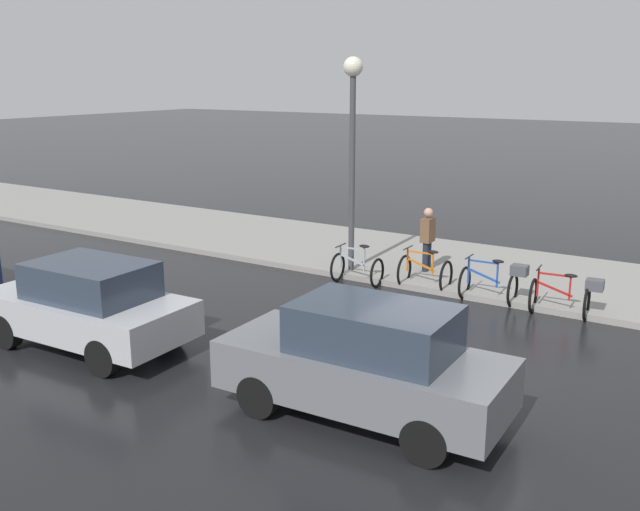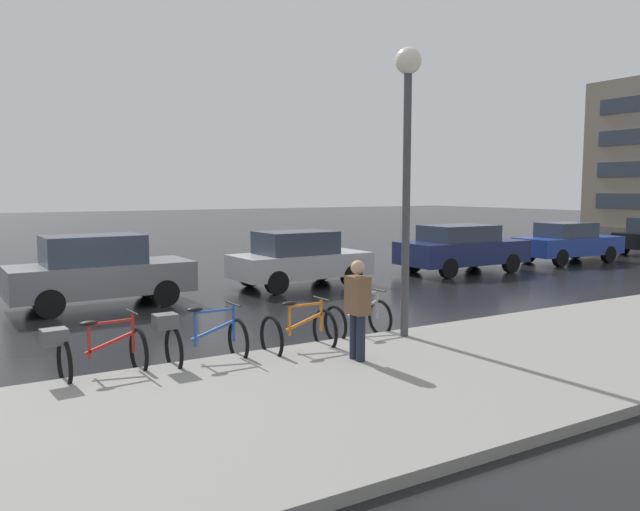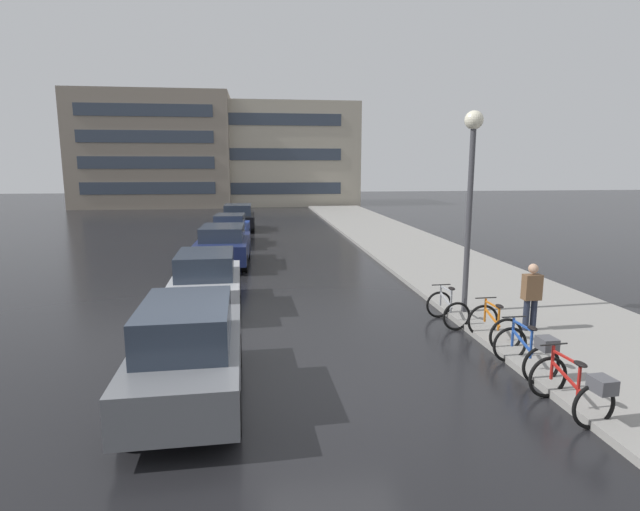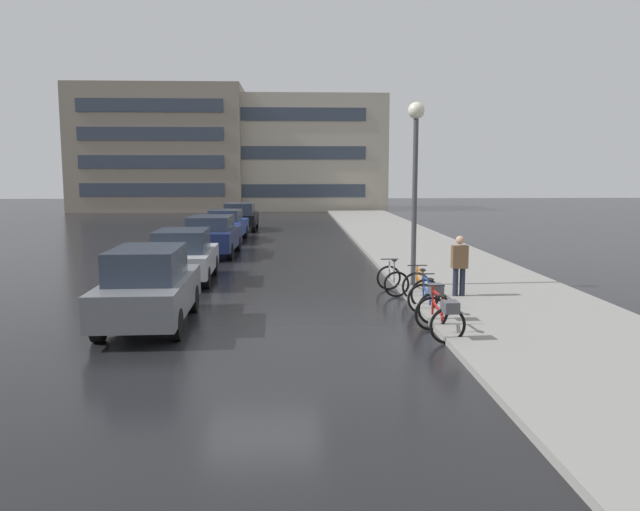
{
  "view_description": "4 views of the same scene",
  "coord_description": "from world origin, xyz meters",
  "px_view_note": "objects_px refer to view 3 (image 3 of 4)",
  "views": [
    {
      "loc": [
        -10.72,
        -4.15,
        4.79
      ],
      "look_at": [
        0.1,
        2.69,
        1.55
      ],
      "focal_mm": 40.0,
      "sensor_mm": 36.0,
      "label": 1
    },
    {
      "loc": [
        12.75,
        -2.71,
        2.78
      ],
      "look_at": [
        0.73,
        4.5,
        1.29
      ],
      "focal_mm": 35.0,
      "sensor_mm": 36.0,
      "label": 2
    },
    {
      "loc": [
        -1.24,
        -7.73,
        3.86
      ],
      "look_at": [
        0.38,
        5.25,
        1.53
      ],
      "focal_mm": 28.0,
      "sensor_mm": 36.0,
      "label": 3
    },
    {
      "loc": [
        0.7,
        -13.02,
        3.28
      ],
      "look_at": [
        1.36,
        2.86,
        1.18
      ],
      "focal_mm": 35.0,
      "sensor_mm": 36.0,
      "label": 4
    }
  ],
  "objects_px": {
    "car_navy": "(223,245)",
    "car_grey": "(188,351)",
    "car_blue": "(230,229)",
    "pedestrian": "(531,295)",
    "bicycle_second": "(529,351)",
    "bicycle_nearest": "(576,388)",
    "bicycle_third": "(494,326)",
    "bicycle_farthest": "(448,308)",
    "car_silver": "(207,280)",
    "car_black": "(238,217)",
    "streetlamp": "(471,173)"
  },
  "relations": [
    {
      "from": "car_black",
      "to": "pedestrian",
      "type": "bearing_deg",
      "value": -70.32
    },
    {
      "from": "bicycle_second",
      "to": "car_silver",
      "type": "bearing_deg",
      "value": 140.11
    },
    {
      "from": "streetlamp",
      "to": "car_grey",
      "type": "bearing_deg",
      "value": -148.61
    },
    {
      "from": "bicycle_nearest",
      "to": "car_silver",
      "type": "height_order",
      "value": "car_silver"
    },
    {
      "from": "car_navy",
      "to": "car_grey",
      "type": "bearing_deg",
      "value": -89.11
    },
    {
      "from": "bicycle_third",
      "to": "car_navy",
      "type": "relative_size",
      "value": 0.25
    },
    {
      "from": "streetlamp",
      "to": "car_black",
      "type": "bearing_deg",
      "value": 108.89
    },
    {
      "from": "car_silver",
      "to": "car_navy",
      "type": "bearing_deg",
      "value": 89.48
    },
    {
      "from": "bicycle_nearest",
      "to": "car_blue",
      "type": "height_order",
      "value": "car_blue"
    },
    {
      "from": "car_grey",
      "to": "car_navy",
      "type": "bearing_deg",
      "value": 90.89
    },
    {
      "from": "car_navy",
      "to": "pedestrian",
      "type": "height_order",
      "value": "pedestrian"
    },
    {
      "from": "bicycle_farthest",
      "to": "car_black",
      "type": "height_order",
      "value": "car_black"
    },
    {
      "from": "car_grey",
      "to": "car_black",
      "type": "xyz_separation_m",
      "value": [
        -0.02,
        22.99,
        -0.04
      ]
    },
    {
      "from": "bicycle_third",
      "to": "car_grey",
      "type": "xyz_separation_m",
      "value": [
        -6.29,
        -1.9,
        0.44
      ]
    },
    {
      "from": "car_navy",
      "to": "car_blue",
      "type": "xyz_separation_m",
      "value": [
        -0.01,
        5.48,
        -0.05
      ]
    },
    {
      "from": "bicycle_third",
      "to": "car_navy",
      "type": "distance_m",
      "value": 11.77
    },
    {
      "from": "bicycle_farthest",
      "to": "car_silver",
      "type": "xyz_separation_m",
      "value": [
        -6.06,
        2.12,
        0.42
      ]
    },
    {
      "from": "car_grey",
      "to": "pedestrian",
      "type": "relative_size",
      "value": 2.47
    },
    {
      "from": "car_grey",
      "to": "pedestrian",
      "type": "bearing_deg",
      "value": 17.56
    },
    {
      "from": "bicycle_farthest",
      "to": "car_blue",
      "type": "bearing_deg",
      "value": 113.56
    },
    {
      "from": "pedestrian",
      "to": "bicycle_farthest",
      "type": "bearing_deg",
      "value": 145.06
    },
    {
      "from": "car_blue",
      "to": "pedestrian",
      "type": "distance_m",
      "value": 16.68
    },
    {
      "from": "streetlamp",
      "to": "bicycle_farthest",
      "type": "bearing_deg",
      "value": -140.83
    },
    {
      "from": "bicycle_farthest",
      "to": "car_silver",
      "type": "height_order",
      "value": "car_silver"
    },
    {
      "from": "bicycle_third",
      "to": "car_black",
      "type": "distance_m",
      "value": 22.02
    },
    {
      "from": "car_blue",
      "to": "car_silver",
      "type": "bearing_deg",
      "value": -90.24
    },
    {
      "from": "car_blue",
      "to": "streetlamp",
      "type": "bearing_deg",
      "value": -63.21
    },
    {
      "from": "bicycle_third",
      "to": "car_grey",
      "type": "bearing_deg",
      "value": -163.22
    },
    {
      "from": "bicycle_third",
      "to": "car_silver",
      "type": "bearing_deg",
      "value": 150.92
    },
    {
      "from": "bicycle_nearest",
      "to": "bicycle_third",
      "type": "xyz_separation_m",
      "value": [
        0.24,
        3.25,
        -0.07
      ]
    },
    {
      "from": "bicycle_farthest",
      "to": "streetlamp",
      "type": "bearing_deg",
      "value": 39.17
    },
    {
      "from": "car_navy",
      "to": "car_blue",
      "type": "height_order",
      "value": "car_navy"
    },
    {
      "from": "bicycle_nearest",
      "to": "bicycle_third",
      "type": "relative_size",
      "value": 1.27
    },
    {
      "from": "car_grey",
      "to": "car_navy",
      "type": "xyz_separation_m",
      "value": [
        -0.18,
        11.72,
        -0.03
      ]
    },
    {
      "from": "bicycle_farthest",
      "to": "bicycle_second",
      "type": "bearing_deg",
      "value": -84.24
    },
    {
      "from": "bicycle_nearest",
      "to": "streetlamp",
      "type": "bearing_deg",
      "value": 85.2
    },
    {
      "from": "bicycle_nearest",
      "to": "car_black",
      "type": "bearing_deg",
      "value": 103.99
    },
    {
      "from": "car_grey",
      "to": "car_silver",
      "type": "xyz_separation_m",
      "value": [
        -0.24,
        5.53,
        -0.05
      ]
    },
    {
      "from": "bicycle_third",
      "to": "car_black",
      "type": "height_order",
      "value": "car_black"
    },
    {
      "from": "pedestrian",
      "to": "car_navy",
      "type": "bearing_deg",
      "value": 128.83
    },
    {
      "from": "car_blue",
      "to": "bicycle_third",
      "type": "bearing_deg",
      "value": -67.04
    },
    {
      "from": "bicycle_farthest",
      "to": "pedestrian",
      "type": "height_order",
      "value": "pedestrian"
    },
    {
      "from": "bicycle_nearest",
      "to": "pedestrian",
      "type": "distance_m",
      "value": 3.94
    },
    {
      "from": "pedestrian",
      "to": "streetlamp",
      "type": "distance_m",
      "value": 3.33
    },
    {
      "from": "car_blue",
      "to": "car_black",
      "type": "relative_size",
      "value": 1.07
    },
    {
      "from": "bicycle_second",
      "to": "car_grey",
      "type": "relative_size",
      "value": 0.33
    },
    {
      "from": "bicycle_nearest",
      "to": "car_grey",
      "type": "relative_size",
      "value": 0.34
    },
    {
      "from": "car_grey",
      "to": "streetlamp",
      "type": "bearing_deg",
      "value": 31.39
    },
    {
      "from": "car_blue",
      "to": "pedestrian",
      "type": "xyz_separation_m",
      "value": [
        7.56,
        -14.87,
        0.19
      ]
    },
    {
      "from": "car_black",
      "to": "streetlamp",
      "type": "distance_m",
      "value": 20.32
    }
  ]
}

